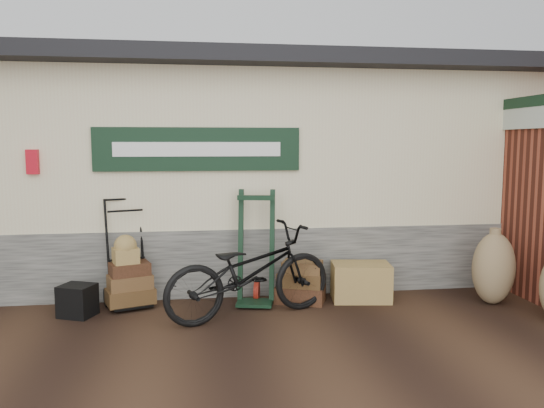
% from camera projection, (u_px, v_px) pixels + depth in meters
% --- Properties ---
extents(ground, '(80.00, 80.00, 0.00)m').
position_uv_depth(ground, '(227.00, 322.00, 6.03)').
color(ground, black).
rests_on(ground, ground).
extents(station_building, '(14.40, 4.10, 3.20)m').
position_uv_depth(station_building, '(217.00, 169.00, 8.53)').
color(station_building, '#4C4C47').
rests_on(station_building, ground).
extents(porter_trolley, '(0.81, 0.71, 1.37)m').
position_uv_depth(porter_trolley, '(126.00, 252.00, 6.60)').
color(porter_trolley, black).
rests_on(porter_trolley, ground).
extents(green_barrow, '(0.61, 0.54, 1.44)m').
position_uv_depth(green_barrow, '(256.00, 248.00, 6.66)').
color(green_barrow, black).
rests_on(green_barrow, ground).
extents(suitcase_stack, '(0.71, 0.58, 0.54)m').
position_uv_depth(suitcase_stack, '(300.00, 281.00, 6.77)').
color(suitcase_stack, '#331F10').
rests_on(suitcase_stack, ground).
extents(wicker_hamper, '(0.80, 0.58, 0.48)m').
position_uv_depth(wicker_hamper, '(361.00, 282.00, 6.86)').
color(wicker_hamper, olive).
rests_on(wicker_hamper, ground).
extents(black_trunk, '(0.47, 0.44, 0.38)m').
position_uv_depth(black_trunk, '(77.00, 301.00, 6.22)').
color(black_trunk, black).
rests_on(black_trunk, ground).
extents(bicycle, '(1.37, 2.20, 1.21)m').
position_uv_depth(bicycle, '(250.00, 267.00, 6.13)').
color(bicycle, black).
rests_on(bicycle, ground).
extents(burlap_sack_left, '(0.69, 0.63, 0.91)m').
position_uv_depth(burlap_sack_left, '(494.00, 268.00, 6.68)').
color(burlap_sack_left, olive).
rests_on(burlap_sack_left, ground).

